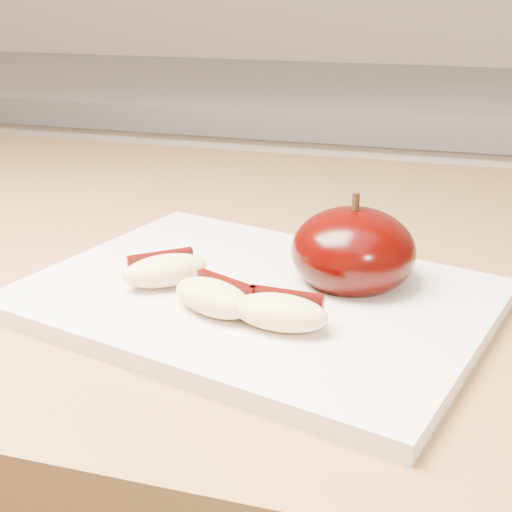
# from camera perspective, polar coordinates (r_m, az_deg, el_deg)

# --- Properties ---
(back_cabinet) EXTENTS (2.40, 0.62, 0.94)m
(back_cabinet) POSITION_cam_1_polar(r_m,az_deg,el_deg) (1.42, 9.50, -5.76)
(back_cabinet) COLOR silver
(back_cabinet) RESTS_ON ground
(cutting_board) EXTENTS (0.35, 0.30, 0.01)m
(cutting_board) POSITION_cam_1_polar(r_m,az_deg,el_deg) (0.49, 0.00, -3.36)
(cutting_board) COLOR silver
(cutting_board) RESTS_ON island_counter
(apple_half) EXTENTS (0.10, 0.10, 0.07)m
(apple_half) POSITION_cam_1_polar(r_m,az_deg,el_deg) (0.50, 7.77, 0.38)
(apple_half) COLOR black
(apple_half) RESTS_ON cutting_board
(apple_wedge_a) EXTENTS (0.07, 0.06, 0.02)m
(apple_wedge_a) POSITION_cam_1_polar(r_m,az_deg,el_deg) (0.50, -7.29, -1.12)
(apple_wedge_a) COLOR beige
(apple_wedge_a) RESTS_ON cutting_board
(apple_wedge_b) EXTENTS (0.07, 0.05, 0.02)m
(apple_wedge_b) POSITION_cam_1_polar(r_m,az_deg,el_deg) (0.46, -3.34, -3.29)
(apple_wedge_b) COLOR beige
(apple_wedge_b) RESTS_ON cutting_board
(apple_wedge_c) EXTENTS (0.06, 0.03, 0.02)m
(apple_wedge_c) POSITION_cam_1_polar(r_m,az_deg,el_deg) (0.44, 2.00, -4.47)
(apple_wedge_c) COLOR beige
(apple_wedge_c) RESTS_ON cutting_board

